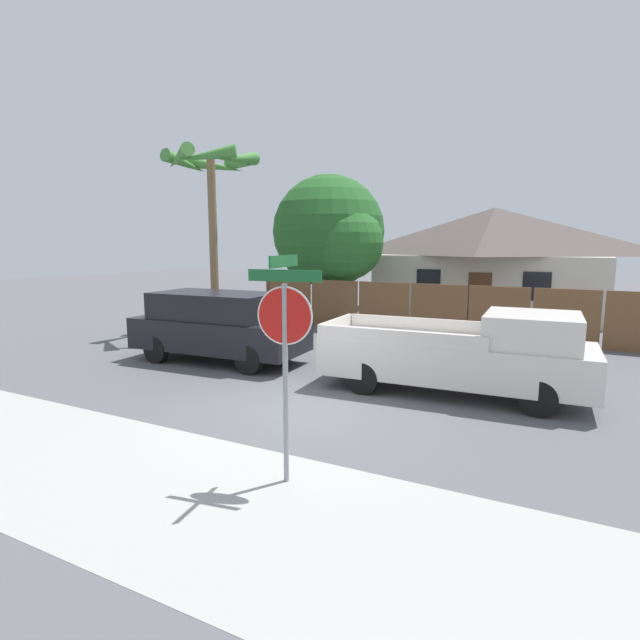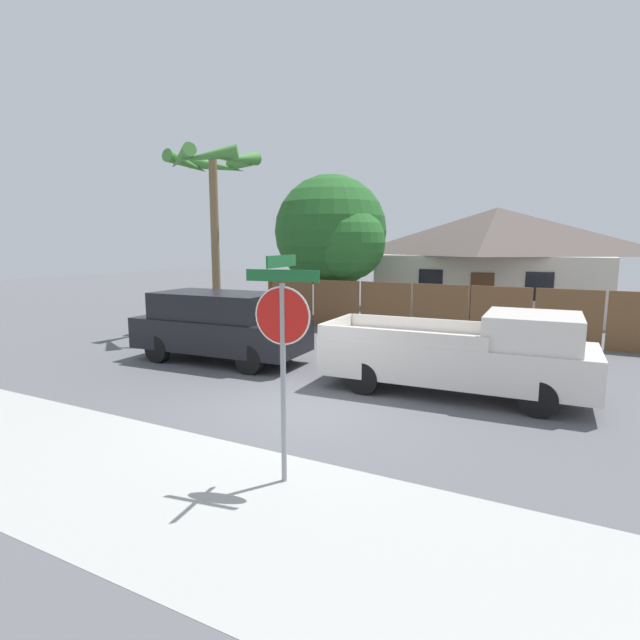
{
  "view_description": "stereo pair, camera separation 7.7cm",
  "coord_description": "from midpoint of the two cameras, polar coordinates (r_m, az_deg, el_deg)",
  "views": [
    {
      "loc": [
        4.56,
        -8.07,
        3.14
      ],
      "look_at": [
        -0.03,
        0.82,
        1.6
      ],
      "focal_mm": 28.0,
      "sensor_mm": 36.0,
      "label": 1
    },
    {
      "loc": [
        4.63,
        -8.04,
        3.14
      ],
      "look_at": [
        -0.03,
        0.82,
        1.6
      ],
      "focal_mm": 28.0,
      "sensor_mm": 36.0,
      "label": 2
    }
  ],
  "objects": [
    {
      "name": "house",
      "position": [
        23.75,
        19.03,
        6.59
      ],
      "size": [
        10.0,
        6.36,
        4.71
      ],
      "color": "beige",
      "rests_on": "ground"
    },
    {
      "name": "oak_tree",
      "position": [
        20.24,
        1.28,
        9.8
      ],
      "size": [
        4.73,
        4.5,
        5.87
      ],
      "color": "brown",
      "rests_on": "ground"
    },
    {
      "name": "wooden_fence",
      "position": [
        17.45,
        13.19,
        1.1
      ],
      "size": [
        13.86,
        0.12,
        1.88
      ],
      "color": "brown",
      "rests_on": "ground"
    },
    {
      "name": "palm_tree",
      "position": [
        17.63,
        -12.45,
        15.72
      ],
      "size": [
        3.03,
        3.25,
        6.2
      ],
      "color": "brown",
      "rests_on": "ground"
    },
    {
      "name": "stop_sign",
      "position": [
        6.37,
        -4.38,
        -1.29
      ],
      "size": [
        0.98,
        0.88,
        2.99
      ],
      "rotation": [
        0.0,
        0.0,
        0.16
      ],
      "color": "gray",
      "rests_on": "ground"
    },
    {
      "name": "orange_pickup",
      "position": [
        10.84,
        16.08,
        -3.76
      ],
      "size": [
        5.54,
        2.23,
        1.78
      ],
      "rotation": [
        0.0,
        0.0,
        0.05
      ],
      "color": "silver",
      "rests_on": "ground"
    },
    {
      "name": "red_suv",
      "position": [
        13.57,
        -11.71,
        -0.53
      ],
      "size": [
        4.74,
        2.13,
        1.85
      ],
      "rotation": [
        0.0,
        0.0,
        0.05
      ],
      "color": "black",
      "rests_on": "ground"
    },
    {
      "name": "ground_plane",
      "position": [
        9.79,
        -2.29,
        -9.96
      ],
      "size": [
        80.0,
        80.0,
        0.0
      ],
      "primitive_type": "plane",
      "color": "#56565B"
    },
    {
      "name": "sidewalk_strip",
      "position": [
        7.13,
        -17.48,
        -17.77
      ],
      "size": [
        36.0,
        3.2,
        0.01
      ],
      "color": "#A3A39E",
      "rests_on": "ground"
    }
  ]
}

